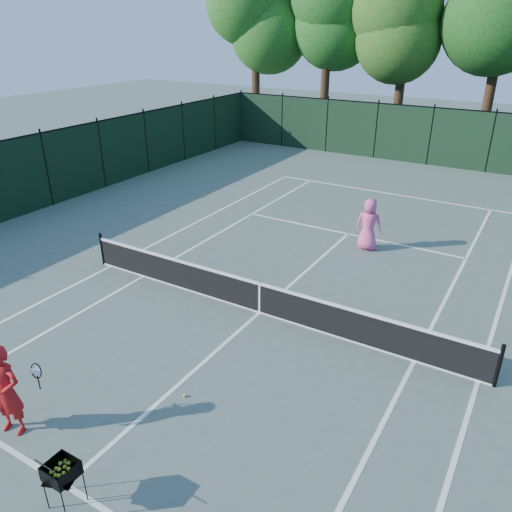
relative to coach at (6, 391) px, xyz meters
The scene contains 17 objects.
ground 6.37m from the coach, 73.14° to the left, with size 90.00×90.00×0.00m, color #4E5F54.
sideline_doubles_left 7.11m from the coach, 121.25° to the left, with size 0.10×23.77×0.01m, color white.
sideline_doubles_right 9.52m from the coach, 39.50° to the left, with size 0.10×23.77×0.01m, color white.
sideline_singles_left 6.51m from the coach, 110.78° to the left, with size 0.10×23.77×0.01m, color white.
sideline_singles_right 8.51m from the coach, 45.41° to the left, with size 0.10×23.77×0.01m, color white.
baseline_far 18.03m from the coach, 84.18° to the left, with size 10.97×0.10×0.01m, color white.
service_line_near 2.08m from the coach, 11.52° to the right, with size 8.23×0.10×0.01m, color white.
service_line_far 12.59m from the coach, 81.64° to the left, with size 8.23×0.10×0.01m, color white.
center_service_line 6.37m from the coach, 73.14° to the left, with size 0.10×12.80×0.01m, color white.
tennis_net 6.31m from the coach, 73.14° to the left, with size 11.69×0.09×1.06m.
fence_far 24.10m from the coach, 85.65° to the left, with size 24.00×0.05×3.00m, color black.
tree_0 30.58m from the coach, 112.09° to the left, with size 6.40×6.40×13.14m.
tree_2 28.67m from the coach, 92.41° to the left, with size 6.00×6.00×12.40m.
coach is the anchor object (origin of this frame).
player_pink 11.86m from the coach, 76.09° to the left, with size 0.92×0.65×1.78m.
ball_hopper 2.26m from the coach, 15.28° to the right, with size 0.59×0.59×0.88m.
loose_ball_midcourt 3.35m from the coach, 47.45° to the left, with size 0.07×0.07×0.07m, color #C5DE2D.
Camera 1 is at (5.79, -9.85, 7.01)m, focal length 35.00 mm.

